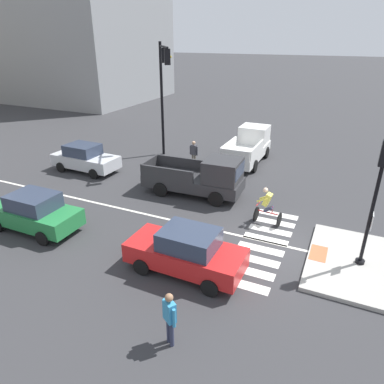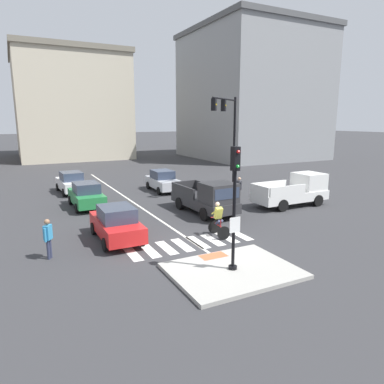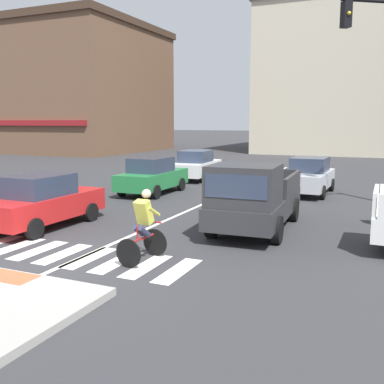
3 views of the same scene
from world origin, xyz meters
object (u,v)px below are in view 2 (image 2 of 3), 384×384
Objects in this scene: signal_pole at (235,197)px; pedestrian_waiting_far_side at (239,187)px; traffic_light_mast at (229,128)px; car_red_westbound_near at (116,223)px; pickup_truck_charcoal_eastbound_mid at (208,198)px; pickup_truck_white_cross_right at (296,191)px; car_silver_eastbound_far at (163,181)px; car_white_westbound_distant at (71,182)px; car_green_westbound_far at (86,195)px; pedestrian_at_curb_left at (48,236)px; cyclist at (218,219)px.

signal_pole is 2.70× the size of pedestrian_waiting_far_side.
traffic_light_mast is 1.76× the size of car_red_westbound_near.
pickup_truck_white_cross_right is at bearing -5.83° from pickup_truck_charcoal_eastbound_mid.
car_silver_eastbound_far is at bearing 120.81° from pedestrian_waiting_far_side.
car_silver_eastbound_far is 7.10m from car_white_westbound_distant.
car_red_westbound_near is (0.05, -7.11, 0.00)m from car_green_westbound_far.
signal_pole is 18.39m from car_white_westbound_distant.
traffic_light_mast is 6.62m from car_silver_eastbound_far.
signal_pole reaches higher than car_red_westbound_near.
pickup_truck_white_cross_right is 6.34m from pickup_truck_charcoal_eastbound_mid.
car_white_westbound_distant is 12.49m from car_red_westbound_near.
car_green_westbound_far is 0.79× the size of pickup_truck_charcoal_eastbound_mid.
pickup_truck_charcoal_eastbound_mid is at bearing -92.45° from car_silver_eastbound_far.
pickup_truck_charcoal_eastbound_mid is (-6.31, 0.64, 0.00)m from pickup_truck_white_cross_right.
pedestrian_waiting_far_side is (9.87, -2.90, 0.17)m from car_green_westbound_far.
pickup_truck_white_cross_right is 15.64m from pedestrian_at_curb_left.
car_green_westbound_far is 10.29m from pedestrian_waiting_far_side.
pedestrian_waiting_far_side is at bearing 23.22° from car_red_westbound_near.
cyclist reaches higher than car_green_westbound_far.
car_silver_eastbound_far is 6.62m from pedestrian_waiting_far_side.
car_white_westbound_distant is at bearing 158.62° from car_silver_eastbound_far.
pickup_truck_white_cross_right reaches higher than cyclist.
pedestrian_at_curb_left reaches higher than car_white_westbound_distant.
cyclist is at bearing -112.31° from pickup_truck_charcoal_eastbound_mid.
pedestrian_at_curb_left is 13.88m from pedestrian_waiting_far_side.
car_white_westbound_distant is 2.49× the size of cyclist.
car_green_westbound_far is (0.14, -5.37, 0.00)m from car_white_westbound_distant.
pickup_truck_white_cross_right is 8.45m from cyclist.
cyclist is (4.55, -1.69, 0.06)m from car_red_westbound_near.
car_silver_eastbound_far is 1.01× the size of car_green_westbound_far.
signal_pole reaches higher than cyclist.
car_green_westbound_far is at bearing 117.57° from cyclist.
pickup_truck_white_cross_right is at bearing 21.67° from cyclist.
traffic_light_mast is 12.91m from car_red_westbound_near.
pedestrian_at_curb_left is at bearing -102.01° from car_white_westbound_distant.
car_white_westbound_distant is 0.81× the size of pickup_truck_charcoal_eastbound_mid.
pedestrian_at_curb_left is at bearing -131.05° from car_silver_eastbound_far.
traffic_light_mast is at bearing 58.10° from signal_pole.
pickup_truck_white_cross_right is (12.45, -5.69, 0.17)m from car_green_westbound_far.
signal_pole is 8.48m from pickup_truck_charcoal_eastbound_mid.
pedestrian_at_curb_left is at bearing -110.32° from car_green_westbound_far.
car_green_westbound_far is 2.46× the size of pedestrian_waiting_far_side.
cyclist is at bearing -62.43° from car_green_westbound_far.
car_silver_eastbound_far is 11.80m from car_red_westbound_near.
signal_pole is at bearing -80.44° from car_white_westbound_distant.
signal_pole is 0.88× the size of pickup_truck_white_cross_right.
pedestrian_at_curb_left reaches higher than car_green_westbound_far.
pedestrian_waiting_far_side reaches higher than car_silver_eastbound_far.
pedestrian_waiting_far_side is (-2.58, 2.79, 0.00)m from pickup_truck_white_cross_right.
pickup_truck_white_cross_right is at bearing -54.81° from car_silver_eastbound_far.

